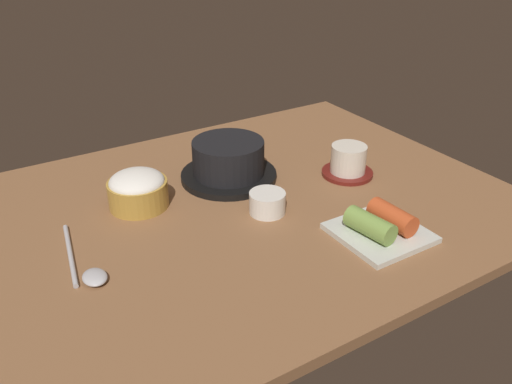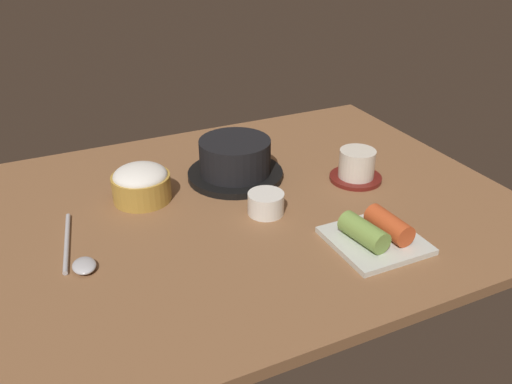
{
  "view_description": "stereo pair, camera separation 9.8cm",
  "coord_description": "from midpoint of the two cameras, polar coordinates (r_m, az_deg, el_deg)",
  "views": [
    {
      "loc": [
        -43.39,
        -75.41,
        51.96
      ],
      "look_at": [
        2.0,
        -2.0,
        5.0
      ],
      "focal_mm": 37.66,
      "sensor_mm": 36.0,
      "label": 1
    },
    {
      "loc": [
        -34.76,
        -80.09,
        51.96
      ],
      "look_at": [
        2.0,
        -2.0,
        5.0
      ],
      "focal_mm": 37.66,
      "sensor_mm": 36.0,
      "label": 2
    }
  ],
  "objects": [
    {
      "name": "spoon",
      "position": [
        0.88,
        -15.4,
        -6.74
      ],
      "size": [
        5.11,
        19.76,
        1.35
      ],
      "color": "#B7B7BC",
      "rests_on": "dining_table"
    },
    {
      "name": "tea_cup_with_saucer",
      "position": [
        1.11,
        13.16,
        2.62
      ],
      "size": [
        10.55,
        10.55,
        6.47
      ],
      "color": "maroon",
      "rests_on": "dining_table"
    },
    {
      "name": "stone_pot",
      "position": [
        1.08,
        0.36,
        3.35
      ],
      "size": [
        19.45,
        19.45,
        8.2
      ],
      "color": "black",
      "rests_on": "dining_table"
    },
    {
      "name": "rice_bowl",
      "position": [
        1.02,
        -9.43,
        0.89
      ],
      "size": [
        10.99,
        10.99,
        6.92
      ],
      "color": "#B78C38",
      "rests_on": "dining_table"
    },
    {
      "name": "kimchi_plate",
      "position": [
        0.92,
        15.63,
        -4.41
      ],
      "size": [
        14.34,
        14.34,
        4.74
      ],
      "color": "silver",
      "rests_on": "dining_table"
    },
    {
      "name": "banchan_cup_center",
      "position": [
        0.97,
        3.97,
        -1.22
      ],
      "size": [
        6.62,
        6.62,
        3.98
      ],
      "color": "white",
      "rests_on": "dining_table"
    },
    {
      "name": "dining_table",
      "position": [
        1.01,
        1.27,
        -1.81
      ],
      "size": [
        100.0,
        76.0,
        2.0
      ],
      "primitive_type": "cube",
      "color": "brown",
      "rests_on": "ground"
    }
  ]
}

